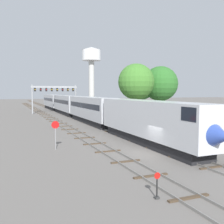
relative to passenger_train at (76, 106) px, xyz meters
The scene contains 11 objects.
ground_plane 35.81m from the passenger_train, 93.21° to the right, with size 400.00×400.00×0.00m, color slate.
track_main 24.48m from the passenger_train, 90.00° to the left, with size 2.60×200.00×0.16m.
track_near 7.45m from the passenger_train, 141.69° to the left, with size 2.60×160.00×0.16m.
passenger_train is the anchor object (origin of this frame).
signal_gantry 14.30m from the passenger_train, 99.28° to the left, with size 12.10×0.49×7.64m.
water_tower 66.57m from the passenger_train, 69.13° to the left, with size 8.61×8.61×26.25m.
switch_stand 45.61m from the passenger_train, 98.97° to the right, with size 0.36×0.24×1.46m.
stop_sign 32.42m from the passenger_train, 107.97° to the right, with size 0.76×0.08×2.88m.
trackside_tree_left 15.71m from the passenger_train, 10.83° to the right, with size 7.64×7.64×11.50m.
trackside_tree_mid 14.52m from the passenger_train, 39.07° to the right, with size 7.45×7.45×11.55m.
trackside_tree_right 19.59m from the passenger_train, 18.66° to the right, with size 7.84×7.84×11.50m.
Camera 1 is at (-12.53, -21.16, 5.76)m, focal length 42.08 mm.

